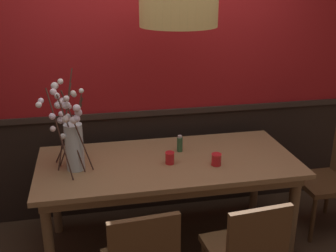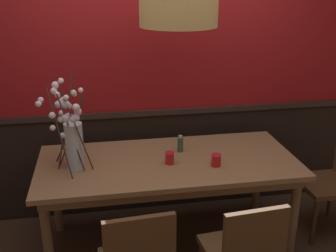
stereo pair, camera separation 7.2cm
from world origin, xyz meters
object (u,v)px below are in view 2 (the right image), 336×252
vase_with_blossoms (72,136)px  candle_holder_nearer_center (169,158)px  chair_head_east_end (336,175)px  candle_holder_nearer_edge (216,160)px  pendant_lamp (179,7)px  condiment_bottle (180,144)px  dining_table (168,169)px  chair_far_side_right (179,143)px

vase_with_blossoms → candle_holder_nearer_center: vase_with_blossoms is taller
chair_head_east_end → candle_holder_nearer_edge: chair_head_east_end is taller
candle_holder_nearer_center → candle_holder_nearer_edge: (0.34, -0.09, -0.00)m
candle_holder_nearer_center → pendant_lamp: bearing=34.1°
candle_holder_nearer_center → condiment_bottle: condiment_bottle is taller
dining_table → pendant_lamp: pendant_lamp is taller
vase_with_blossoms → candle_holder_nearer_edge: size_ratio=7.80×
vase_with_blossoms → candle_holder_nearer_edge: bearing=-8.2°
chair_far_side_right → candle_holder_nearer_edge: size_ratio=10.43×
vase_with_blossoms → pendant_lamp: size_ratio=0.82×
chair_far_side_right → dining_table: bearing=-107.1°
dining_table → candle_holder_nearer_edge: (0.34, -0.16, 0.13)m
condiment_bottle → pendant_lamp: (-0.06, -0.17, 1.08)m
chair_far_side_right → candle_holder_nearer_center: (-0.27, -0.93, 0.28)m
dining_table → chair_far_side_right: bearing=72.9°
dining_table → candle_holder_nearer_edge: size_ratio=21.42×
chair_far_side_right → pendant_lamp: pendant_lamp is taller
vase_with_blossoms → condiment_bottle: vase_with_blossoms is taller
dining_table → vase_with_blossoms: (-0.71, -0.01, 0.33)m
chair_head_east_end → condiment_bottle: 1.37m
condiment_bottle → pendant_lamp: 1.09m
dining_table → chair_head_east_end: 1.46m
dining_table → chair_far_side_right: size_ratio=2.05×
chair_head_east_end → chair_far_side_right: chair_far_side_right is taller
vase_with_blossoms → candle_holder_nearer_edge: vase_with_blossoms is taller
candle_holder_nearer_edge → chair_head_east_end: bearing=7.4°
candle_holder_nearer_edge → pendant_lamp: 1.14m
dining_table → chair_far_side_right: (0.27, 0.86, -0.15)m
chair_head_east_end → vase_with_blossoms: size_ratio=1.32×
chair_head_east_end → candle_holder_nearer_center: 1.48m
candle_holder_nearer_edge → pendant_lamp: (-0.27, 0.14, 1.10)m
chair_head_east_end → condiment_bottle: chair_head_east_end is taller
candle_holder_nearer_center → dining_table: bearing=87.6°
vase_with_blossoms → candle_holder_nearer_edge: 1.08m
chair_head_east_end → condiment_bottle: size_ratio=7.01×
chair_far_side_right → pendant_lamp: 1.65m
chair_head_east_end → condiment_bottle: bearing=172.9°
chair_far_side_right → candle_holder_nearer_edge: 1.07m
chair_head_east_end → candle_holder_nearer_center: bearing=-178.1°
chair_head_east_end → chair_far_side_right: (-1.18, 0.88, 0.01)m
chair_far_side_right → candle_holder_nearer_edge: chair_far_side_right is taller
pendant_lamp → chair_head_east_end: bearing=-0.0°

